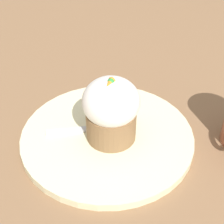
{
  "coord_description": "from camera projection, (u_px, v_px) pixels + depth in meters",
  "views": [
    {
      "loc": [
        0.36,
        0.19,
        0.39
      ],
      "look_at": [
        -0.0,
        0.01,
        0.06
      ],
      "focal_mm": 60.0,
      "sensor_mm": 36.0,
      "label": 1
    }
  ],
  "objects": [
    {
      "name": "ground_plane",
      "position": [
        107.0,
        141.0,
        0.56
      ],
      "size": [
        4.0,
        4.0,
        0.0
      ],
      "primitive_type": "plane",
      "color": "#846042"
    },
    {
      "name": "dessert_plate",
      "position": [
        107.0,
        138.0,
        0.56
      ],
      "size": [
        0.26,
        0.26,
        0.01
      ],
      "color": "beige",
      "rests_on": "ground_plane"
    },
    {
      "name": "carrot_cake",
      "position": [
        112.0,
        109.0,
        0.53
      ],
      "size": [
        0.08,
        0.08,
        0.1
      ],
      "color": "olive",
      "rests_on": "dessert_plate"
    },
    {
      "name": "spoon",
      "position": [
        97.0,
        127.0,
        0.57
      ],
      "size": [
        0.08,
        0.1,
        0.01
      ],
      "color": "silver",
      "rests_on": "dessert_plate"
    }
  ]
}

